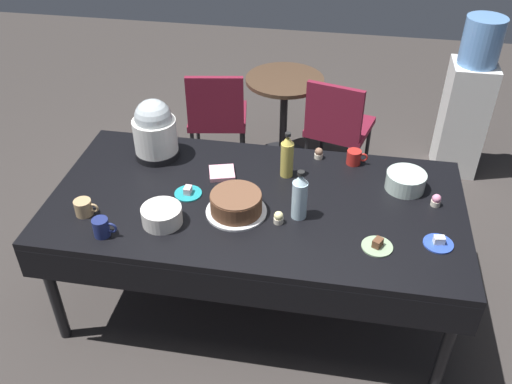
{
  "coord_description": "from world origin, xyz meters",
  "views": [
    {
      "loc": [
        0.4,
        -2.33,
        2.56
      ],
      "look_at": [
        0.0,
        0.0,
        0.8
      ],
      "focal_mm": 39.18,
      "sensor_mm": 36.0,
      "label": 1
    }
  ],
  "objects_px": {
    "ceramic_snack_bowl": "(162,215)",
    "cupcake_vanilla": "(319,153)",
    "potluck_table": "(256,209)",
    "coffee_mug_red": "(354,157)",
    "glass_salad_bowl": "(406,181)",
    "round_cafe_table": "(284,104)",
    "soda_bottle_water": "(300,196)",
    "coffee_mug_navy": "(102,228)",
    "dessert_plate_teal": "(188,192)",
    "slow_cooker": "(155,130)",
    "maroon_chair_right": "(337,123)",
    "dessert_plate_cobalt": "(438,243)",
    "cupcake_lemon": "(279,218)",
    "cupcake_cocoa": "(436,200)",
    "maroon_chair_left": "(217,113)",
    "dessert_plate_sage": "(377,245)",
    "water_cooler": "(467,103)",
    "soda_bottle_ginger_ale": "(287,156)",
    "coffee_mug_tan": "(84,208)",
    "frosted_layer_cake": "(236,204)"
  },
  "relations": [
    {
      "from": "potluck_table",
      "to": "coffee_mug_red",
      "type": "relative_size",
      "value": 18.04
    },
    {
      "from": "soda_bottle_water",
      "to": "coffee_mug_navy",
      "type": "relative_size",
      "value": 2.26
    },
    {
      "from": "glass_salad_bowl",
      "to": "coffee_mug_tan",
      "type": "distance_m",
      "value": 1.71
    },
    {
      "from": "dessert_plate_teal",
      "to": "cupcake_vanilla",
      "type": "xyz_separation_m",
      "value": [
        0.66,
        0.48,
        0.02
      ]
    },
    {
      "from": "potluck_table",
      "to": "ceramic_snack_bowl",
      "type": "height_order",
      "value": "ceramic_snack_bowl"
    },
    {
      "from": "glass_salad_bowl",
      "to": "coffee_mug_navy",
      "type": "height_order",
      "value": "same"
    },
    {
      "from": "ceramic_snack_bowl",
      "to": "cupcake_vanilla",
      "type": "height_order",
      "value": "ceramic_snack_bowl"
    },
    {
      "from": "dessert_plate_teal",
      "to": "cupcake_cocoa",
      "type": "relative_size",
      "value": 2.2
    },
    {
      "from": "slow_cooker",
      "to": "maroon_chair_right",
      "type": "distance_m",
      "value": 1.52
    },
    {
      "from": "cupcake_lemon",
      "to": "maroon_chair_left",
      "type": "relative_size",
      "value": 0.08
    },
    {
      "from": "soda_bottle_ginger_ale",
      "to": "coffee_mug_navy",
      "type": "distance_m",
      "value": 1.06
    },
    {
      "from": "cupcake_cocoa",
      "to": "coffee_mug_tan",
      "type": "relative_size",
      "value": 0.53
    },
    {
      "from": "cupcake_cocoa",
      "to": "maroon_chair_left",
      "type": "xyz_separation_m",
      "value": [
        -1.47,
        1.24,
        -0.29
      ]
    },
    {
      "from": "dessert_plate_teal",
      "to": "ceramic_snack_bowl",
      "type": "bearing_deg",
      "value": -103.92
    },
    {
      "from": "water_cooler",
      "to": "coffee_mug_navy",
      "type": "bearing_deg",
      "value": -134.17
    },
    {
      "from": "water_cooler",
      "to": "dessert_plate_sage",
      "type": "bearing_deg",
      "value": -109.6
    },
    {
      "from": "dessert_plate_sage",
      "to": "coffee_mug_navy",
      "type": "bearing_deg",
      "value": -173.92
    },
    {
      "from": "coffee_mug_navy",
      "to": "maroon_chair_right",
      "type": "height_order",
      "value": "maroon_chair_right"
    },
    {
      "from": "dessert_plate_cobalt",
      "to": "coffee_mug_navy",
      "type": "bearing_deg",
      "value": -172.52
    },
    {
      "from": "dessert_plate_teal",
      "to": "coffee_mug_tan",
      "type": "bearing_deg",
      "value": -151.75
    },
    {
      "from": "cupcake_cocoa",
      "to": "cupcake_lemon",
      "type": "distance_m",
      "value": 0.84
    },
    {
      "from": "ceramic_snack_bowl",
      "to": "cupcake_lemon",
      "type": "relative_size",
      "value": 3.02
    },
    {
      "from": "cupcake_lemon",
      "to": "coffee_mug_navy",
      "type": "bearing_deg",
      "value": -163.77
    },
    {
      "from": "frosted_layer_cake",
      "to": "soda_bottle_ginger_ale",
      "type": "height_order",
      "value": "soda_bottle_ginger_ale"
    },
    {
      "from": "slow_cooker",
      "to": "maroon_chair_left",
      "type": "bearing_deg",
      "value": 83.77
    },
    {
      "from": "frosted_layer_cake",
      "to": "glass_salad_bowl",
      "type": "height_order",
      "value": "frosted_layer_cake"
    },
    {
      "from": "dessert_plate_cobalt",
      "to": "soda_bottle_ginger_ale",
      "type": "relative_size",
      "value": 0.53
    },
    {
      "from": "round_cafe_table",
      "to": "cupcake_lemon",
      "type": "bearing_deg",
      "value": -83.64
    },
    {
      "from": "coffee_mug_navy",
      "to": "dessert_plate_teal",
      "type": "bearing_deg",
      "value": 51.04
    },
    {
      "from": "glass_salad_bowl",
      "to": "round_cafe_table",
      "type": "bearing_deg",
      "value": 121.96
    },
    {
      "from": "cupcake_vanilla",
      "to": "soda_bottle_water",
      "type": "height_order",
      "value": "soda_bottle_water"
    },
    {
      "from": "dessert_plate_sage",
      "to": "water_cooler",
      "type": "height_order",
      "value": "water_cooler"
    },
    {
      "from": "dessert_plate_cobalt",
      "to": "cupcake_lemon",
      "type": "xyz_separation_m",
      "value": [
        -0.78,
        0.03,
        0.02
      ]
    },
    {
      "from": "slow_cooker",
      "to": "dessert_plate_teal",
      "type": "xyz_separation_m",
      "value": [
        0.28,
        -0.34,
        -0.16
      ]
    },
    {
      "from": "dessert_plate_sage",
      "to": "coffee_mug_navy",
      "type": "relative_size",
      "value": 1.23
    },
    {
      "from": "dessert_plate_cobalt",
      "to": "coffee_mug_navy",
      "type": "relative_size",
      "value": 1.18
    },
    {
      "from": "potluck_table",
      "to": "coffee_mug_navy",
      "type": "height_order",
      "value": "coffee_mug_navy"
    },
    {
      "from": "slow_cooker",
      "to": "glass_salad_bowl",
      "type": "xyz_separation_m",
      "value": [
        1.43,
        -0.09,
        -0.12
      ]
    },
    {
      "from": "cupcake_lemon",
      "to": "ceramic_snack_bowl",
      "type": "bearing_deg",
      "value": -170.22
    },
    {
      "from": "dessert_plate_sage",
      "to": "maroon_chair_right",
      "type": "height_order",
      "value": "maroon_chair_right"
    },
    {
      "from": "ceramic_snack_bowl",
      "to": "dessert_plate_sage",
      "type": "height_order",
      "value": "ceramic_snack_bowl"
    },
    {
      "from": "dessert_plate_cobalt",
      "to": "coffee_mug_red",
      "type": "distance_m",
      "value": 0.77
    },
    {
      "from": "frosted_layer_cake",
      "to": "dessert_plate_sage",
      "type": "height_order",
      "value": "frosted_layer_cake"
    },
    {
      "from": "ceramic_snack_bowl",
      "to": "maroon_chair_right",
      "type": "height_order",
      "value": "maroon_chair_right"
    },
    {
      "from": "slow_cooker",
      "to": "coffee_mug_tan",
      "type": "distance_m",
      "value": 0.64
    },
    {
      "from": "cupcake_lemon",
      "to": "glass_salad_bowl",
      "type": "bearing_deg",
      "value": 32.61
    },
    {
      "from": "slow_cooker",
      "to": "dessert_plate_cobalt",
      "type": "xyz_separation_m",
      "value": [
        1.58,
        -0.52,
        -0.16
      ]
    },
    {
      "from": "dessert_plate_teal",
      "to": "maroon_chair_left",
      "type": "bearing_deg",
      "value": 97.02
    },
    {
      "from": "dessert_plate_cobalt",
      "to": "cupcake_vanilla",
      "type": "bearing_deg",
      "value": 133.66
    },
    {
      "from": "coffee_mug_tan",
      "to": "frosted_layer_cake",
      "type": "bearing_deg",
      "value": 10.84
    }
  ]
}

